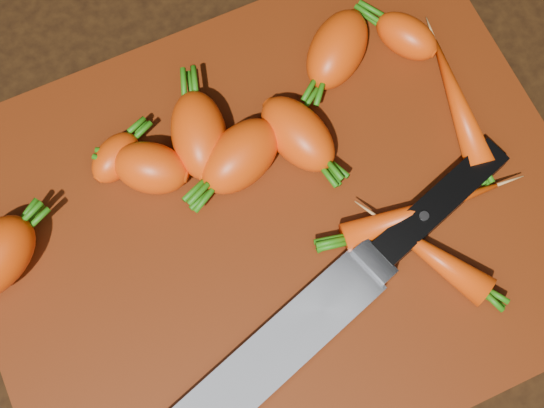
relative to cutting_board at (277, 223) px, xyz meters
name	(u,v)px	position (x,y,z in m)	size (l,w,h in m)	color
ground	(277,226)	(0.00, 0.00, -0.01)	(2.00, 2.00, 0.01)	black
cutting_board	(277,223)	(0.00, 0.00, 0.00)	(0.50, 0.40, 0.01)	#511C07
carrot_1	(151,168)	(-0.08, 0.08, 0.03)	(0.06, 0.04, 0.04)	#E64106
carrot_2	(298,134)	(0.04, 0.06, 0.03)	(0.08, 0.05, 0.05)	#E64106
carrot_3	(199,135)	(-0.03, 0.09, 0.03)	(0.08, 0.05, 0.05)	#E64106
carrot_4	(241,156)	(-0.01, 0.06, 0.03)	(0.08, 0.05, 0.05)	#E64106
carrot_5	(116,158)	(-0.10, 0.10, 0.02)	(0.05, 0.03, 0.03)	#E64106
carrot_6	(406,36)	(0.17, 0.10, 0.02)	(0.06, 0.04, 0.04)	#E64106
carrot_7	(457,102)	(0.18, 0.03, 0.02)	(0.12, 0.03, 0.03)	#E64106
carrot_8	(421,211)	(0.11, -0.04, 0.02)	(0.14, 0.02, 0.02)	#E64106
carrot_9	(432,255)	(0.10, -0.08, 0.02)	(0.10, 0.03, 0.03)	#E64106
carrot_10	(337,49)	(0.11, 0.11, 0.03)	(0.08, 0.05, 0.05)	#E64106
knife	(280,349)	(-0.04, -0.10, 0.02)	(0.38, 0.15, 0.02)	gray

